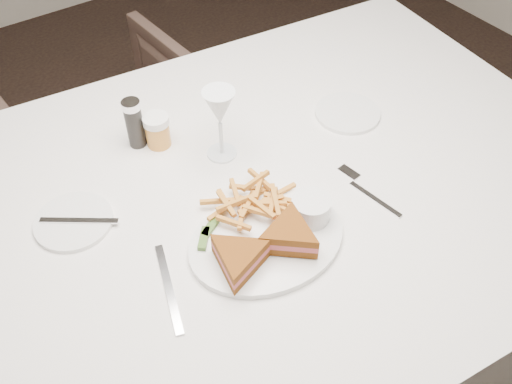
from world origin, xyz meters
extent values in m
cube|color=white|center=(0.27, 0.11, 0.38)|extent=(1.75, 1.26, 0.75)
imported|color=#46332A|center=(0.27, 0.93, 0.33)|extent=(0.68, 0.64, 0.66)
ellipsoid|color=white|center=(0.24, -0.02, 0.76)|extent=(0.34, 0.28, 0.01)
cube|color=silver|center=(0.03, -0.01, 0.75)|extent=(0.08, 0.20, 0.00)
cylinder|color=white|center=(-0.05, 0.24, 0.76)|extent=(0.16, 0.16, 0.01)
cylinder|color=white|center=(0.64, 0.19, 0.76)|extent=(0.16, 0.16, 0.01)
cylinder|color=black|center=(0.17, 0.39, 0.81)|extent=(0.04, 0.04, 0.12)
cylinder|color=orange|center=(0.21, 0.36, 0.79)|extent=(0.06, 0.06, 0.08)
cube|color=#3B5E21|center=(0.16, 0.06, 0.77)|extent=(0.06, 0.04, 0.01)
cube|color=#3B5E21|center=(0.14, 0.04, 0.77)|extent=(0.05, 0.05, 0.01)
cylinder|color=white|center=(0.34, -0.03, 0.79)|extent=(0.08, 0.08, 0.05)
camera|label=1|loc=(-0.18, -0.59, 1.64)|focal=40.00mm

